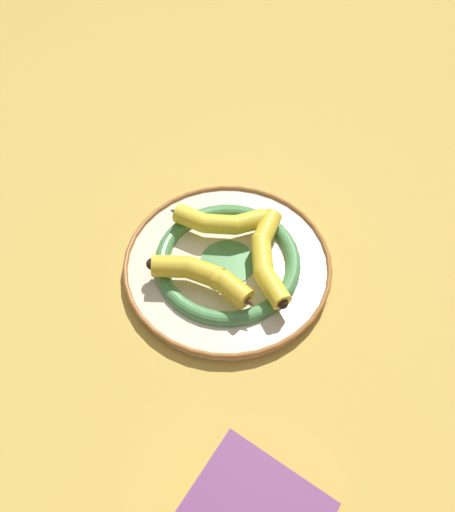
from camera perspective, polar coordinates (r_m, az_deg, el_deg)
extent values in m
plane|color=gold|center=(0.90, -2.00, -1.53)|extent=(2.80, 2.80, 0.00)
cylinder|color=beige|center=(0.90, 0.00, -1.07)|extent=(0.36, 0.36, 0.02)
torus|color=#4C894C|center=(0.88, 0.00, -0.58)|extent=(0.26, 0.26, 0.03)
cylinder|color=#4C894C|center=(0.89, 0.00, -0.71)|extent=(0.10, 0.10, 0.00)
torus|color=#995B28|center=(0.89, 0.00, -0.67)|extent=(0.37, 0.37, 0.01)
cylinder|color=yellow|center=(0.91, -4.22, 4.35)|extent=(0.06, 0.07, 0.04)
cylinder|color=yellow|center=(0.90, -0.88, 3.65)|extent=(0.05, 0.06, 0.04)
cylinder|color=yellow|center=(0.90, 2.60, 3.97)|extent=(0.04, 0.06, 0.04)
sphere|color=yellow|center=(0.90, -2.66, 3.75)|extent=(0.04, 0.04, 0.04)
sphere|color=yellow|center=(0.89, 0.91, 3.54)|extent=(0.04, 0.04, 0.04)
cone|color=#472D19|center=(0.92, -5.75, 4.94)|extent=(0.04, 0.04, 0.03)
sphere|color=black|center=(0.91, 4.27, 4.38)|extent=(0.02, 0.02, 0.02)
cylinder|color=yellow|center=(0.89, 4.53, 3.17)|extent=(0.07, 0.07, 0.03)
cylinder|color=yellow|center=(0.85, 3.98, -0.10)|extent=(0.07, 0.05, 0.03)
cylinder|color=yellow|center=(0.82, 5.20, -3.61)|extent=(0.07, 0.05, 0.03)
sphere|color=yellow|center=(0.87, 3.83, 1.63)|extent=(0.03, 0.03, 0.03)
sphere|color=yellow|center=(0.84, 4.14, -1.91)|extent=(0.03, 0.03, 0.03)
cone|color=#472D19|center=(0.91, 5.20, 4.64)|extent=(0.04, 0.04, 0.03)
sphere|color=black|center=(0.81, 6.31, -5.38)|extent=(0.02, 0.02, 0.02)
cylinder|color=gold|center=(0.81, 0.71, -3.82)|extent=(0.07, 0.06, 0.04)
cylinder|color=gold|center=(0.83, -2.69, -1.92)|extent=(0.07, 0.07, 0.04)
cylinder|color=gold|center=(0.84, -6.55, -1.19)|extent=(0.05, 0.07, 0.04)
sphere|color=gold|center=(0.83, -0.80, -2.60)|extent=(0.04, 0.04, 0.04)
sphere|color=gold|center=(0.84, -4.53, -1.26)|extent=(0.04, 0.04, 0.04)
cone|color=#472D19|center=(0.80, 2.26, -5.06)|extent=(0.04, 0.04, 0.03)
sphere|color=black|center=(0.85, -8.55, -1.12)|extent=(0.02, 0.02, 0.02)
cube|color=white|center=(0.68, 2.94, -27.15)|extent=(0.19, 0.19, 0.03)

